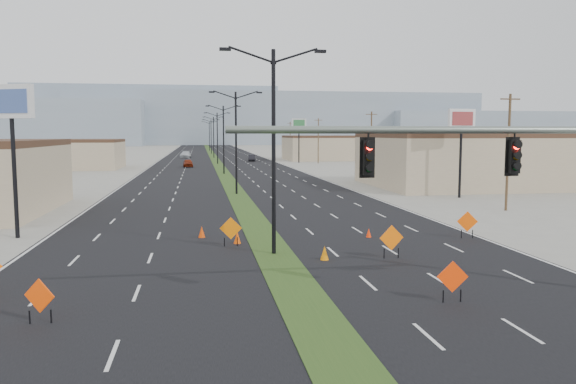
{
  "coord_description": "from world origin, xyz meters",
  "views": [
    {
      "loc": [
        -3.6,
        -15.18,
        5.99
      ],
      "look_at": [
        0.57,
        11.13,
        3.2
      ],
      "focal_mm": 35.0,
      "sensor_mm": 36.0,
      "label": 1
    }
  ],
  "objects": [
    {
      "name": "ground",
      "position": [
        0.0,
        0.0,
        0.0
      ],
      "size": [
        600.0,
        600.0,
        0.0
      ],
      "primitive_type": "plane",
      "color": "gray",
      "rests_on": "ground"
    },
    {
      "name": "road_surface",
      "position": [
        0.0,
        100.0,
        0.0
      ],
      "size": [
        25.0,
        400.0,
        0.02
      ],
      "primitive_type": "cube",
      "color": "black",
      "rests_on": "ground"
    },
    {
      "name": "median_strip",
      "position": [
        0.0,
        100.0,
        0.0
      ],
      "size": [
        2.0,
        400.0,
        0.04
      ],
      "primitive_type": "cube",
      "color": "#294819",
      "rests_on": "ground"
    },
    {
      "name": "building_sw_far",
      "position": [
        -32.0,
        85.0,
        2.25
      ],
      "size": [
        30.0,
        14.0,
        4.5
      ],
      "primitive_type": "cube",
      "color": "tan",
      "rests_on": "ground"
    },
    {
      "name": "building_se_near",
      "position": [
        34.0,
        45.0,
        2.75
      ],
      "size": [
        36.0,
        18.0,
        5.5
      ],
      "primitive_type": "cube",
      "color": "tan",
      "rests_on": "ground"
    },
    {
      "name": "building_se_far",
      "position": [
        38.0,
        110.0,
        2.5
      ],
      "size": [
        44.0,
        16.0,
        5.0
      ],
      "primitive_type": "cube",
      "color": "tan",
      "rests_on": "ground"
    },
    {
      "name": "mesa_center",
      "position": [
        40.0,
        300.0,
        14.0
      ],
      "size": [
        220.0,
        50.0,
        28.0
      ],
      "primitive_type": "cube",
      "color": "gray",
      "rests_on": "ground"
    },
    {
      "name": "mesa_east",
      "position": [
        180.0,
        290.0,
        9.0
      ],
      "size": [
        160.0,
        50.0,
        18.0
      ],
      "primitive_type": "cube",
      "color": "gray",
      "rests_on": "ground"
    },
    {
      "name": "mesa_backdrop",
      "position": [
        -30.0,
        320.0,
        16.0
      ],
      "size": [
        140.0,
        50.0,
        32.0
      ],
      "primitive_type": "cube",
      "color": "gray",
      "rests_on": "ground"
    },
    {
      "name": "signal_mast",
      "position": [
        8.56,
        2.0,
        4.79
      ],
      "size": [
        16.3,
        0.6,
        8.0
      ],
      "color": "slate",
      "rests_on": "ground"
    },
    {
      "name": "streetlight_0",
      "position": [
        0.0,
        12.0,
        5.42
      ],
      "size": [
        5.15,
        0.24,
        10.02
      ],
      "color": "black",
      "rests_on": "ground"
    },
    {
      "name": "streetlight_1",
      "position": [
        0.0,
        40.0,
        5.42
      ],
      "size": [
        5.15,
        0.24,
        10.02
      ],
      "color": "black",
      "rests_on": "ground"
    },
    {
      "name": "streetlight_2",
      "position": [
        0.0,
        68.0,
        5.42
      ],
      "size": [
        5.15,
        0.24,
        10.02
      ],
      "color": "black",
      "rests_on": "ground"
    },
    {
      "name": "streetlight_3",
      "position": [
        0.0,
        96.0,
        5.42
      ],
      "size": [
        5.15,
        0.24,
        10.02
      ],
      "color": "black",
      "rests_on": "ground"
    },
    {
      "name": "streetlight_4",
      "position": [
        0.0,
        124.0,
        5.42
      ],
      "size": [
        5.15,
        0.24,
        10.02
      ],
      "color": "black",
      "rests_on": "ground"
    },
    {
      "name": "streetlight_5",
      "position": [
        0.0,
        152.0,
        5.42
      ],
      "size": [
        5.15,
        0.24,
        10.02
      ],
      "color": "black",
      "rests_on": "ground"
    },
    {
      "name": "streetlight_6",
      "position": [
        0.0,
        180.0,
        5.42
      ],
      "size": [
        5.15,
        0.24,
        10.02
      ],
      "color": "black",
      "rests_on": "ground"
    },
    {
      "name": "utility_pole_0",
      "position": [
        20.0,
        25.0,
        4.67
      ],
      "size": [
        1.6,
        0.2,
        9.0
      ],
      "color": "#4C3823",
      "rests_on": "ground"
    },
    {
      "name": "utility_pole_1",
      "position": [
        20.0,
        60.0,
        4.67
      ],
      "size": [
        1.6,
        0.2,
        9.0
      ],
      "color": "#4C3823",
      "rests_on": "ground"
    },
    {
      "name": "utility_pole_2",
      "position": [
        20.0,
        95.0,
        4.67
      ],
      "size": [
        1.6,
        0.2,
        9.0
      ],
      "color": "#4C3823",
      "rests_on": "ground"
    },
    {
      "name": "utility_pole_3",
      "position": [
        20.0,
        130.0,
        4.67
      ],
      "size": [
        1.6,
        0.2,
        9.0
      ],
      "color": "#4C3823",
      "rests_on": "ground"
    },
    {
      "name": "car_left",
      "position": [
        -5.58,
        86.39,
        0.71
      ],
      "size": [
        1.88,
        4.23,
        1.41
      ],
      "primitive_type": "imported",
      "rotation": [
        0.0,
        0.0,
        0.05
      ],
      "color": "maroon",
      "rests_on": "ground"
    },
    {
      "name": "car_mid",
      "position": [
        7.69,
        105.75,
        0.69
      ],
      "size": [
        1.92,
        4.3,
        1.37
      ],
      "primitive_type": "imported",
      "rotation": [
        0.0,
        0.0,
        -0.12
      ],
      "color": "black",
      "rests_on": "ground"
    },
    {
      "name": "car_far",
      "position": [
        -6.9,
        125.41,
        0.81
      ],
      "size": [
        2.71,
        5.75,
        1.62
      ],
      "primitive_type": "imported",
      "rotation": [
        0.0,
        0.0,
        -0.08
      ],
      "color": "silver",
      "rests_on": "ground"
    },
    {
      "name": "construction_sign_1",
      "position": [
        -8.63,
        3.0,
        0.85
      ],
      "size": [
        1.02,
        0.47,
        1.46
      ],
      "rotation": [
        0.0,
        0.0,
        -0.41
      ],
      "color": "#FF4405",
      "rests_on": "ground"
    },
    {
      "name": "construction_sign_2",
      "position": [
        -2.0,
        14.3,
        0.92
      ],
      "size": [
        1.18,
        0.17,
        1.57
      ],
      "rotation": [
        0.0,
        0.0,
        -0.11
      ],
      "color": "orange",
      "rests_on": "ground"
    },
    {
      "name": "construction_sign_3",
      "position": [
        5.44,
        10.17,
        0.96
      ],
      "size": [
        1.22,
        0.16,
        1.62
      ],
      "rotation": [
        0.0,
        0.0,
        0.1
      ],
      "color": "#FF6605",
      "rests_on": "ground"
    },
    {
      "name": "construction_sign_4",
      "position": [
        5.2,
        3.08,
        0.88
      ],
      "size": [
        1.13,
        0.17,
        1.51
      ],
      "rotation": [
        0.0,
        0.0,
        -0.11
      ],
      "color": "#FF3805",
      "rests_on": "ground"
    },
    {
      "name": "construction_sign_5",
      "position": [
        11.5,
        14.51,
        0.92
      ],
      "size": [
        1.15,
        0.33,
        1.56
      ],
      "rotation": [
        0.0,
        0.0,
        -0.25
      ],
      "color": "#F45005",
      "rests_on": "ground"
    },
    {
      "name": "cone_0",
      "position": [
        -1.62,
        14.99,
        0.34
      ],
      "size": [
        0.54,
        0.54,
        0.68
      ],
      "primitive_type": "cone",
      "rotation": [
        0.0,
        0.0,
        0.43
      ],
      "color": "#EC4D04",
      "rests_on": "ground"
    },
    {
      "name": "cone_1",
      "position": [
        2.2,
        10.34,
        0.34
      ],
      "size": [
        0.54,
        0.54,
        0.68
      ],
      "primitive_type": "cone",
      "rotation": [
        0.0,
        0.0,
        -0.39
      ],
      "color": "orange",
      "rests_on": "ground"
    },
    {
      "name": "cone_2",
      "position": [
        6.01,
        15.63,
        0.26
      ],
      "size": [
        0.39,
        0.39,
        0.53
      ],
      "primitive_type": "cone",
      "rotation": [
        0.0,
        0.0,
        -0.28
      ],
      "color": "#FF3105",
      "rests_on": "ground"
    },
    {
      "name": "cone_3",
      "position": [
        -3.52,
        17.07,
        0.34
      ],
      "size": [
        0.46,
        0.46,
        0.68
      ],
      "primitive_type": "cone",
      "rotation": [
        0.0,
        0.0,
        -0.14
      ],
      "color": "#D63B04",
      "rests_on": "ground"
    },
    {
      "name": "pole_sign_west",
      "position": [
        -14.0,
        18.69,
        7.07
      ],
      "size": [
        2.75,
        1.46,
        8.73
      ],
      "rotation": [
        0.0,
        0.0,
        -0.41
      ],
      "color": "black",
      "rests_on": "ground"
    },
    {
      "name": "pole_sign_east_near",
      "position": [
        20.43,
        33.83,
        6.64
      ],
      "size": [
        2.71,
        0.69,
        8.24
      ],
      "rotation": [
        0.0,
        0.0,
        0.12
      ],
      "color": "black",
      "rests_on": "ground"
    },
    {
      "name": "pole_sign_east_far",
      "position": [
        16.63,
        98.12,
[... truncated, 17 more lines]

